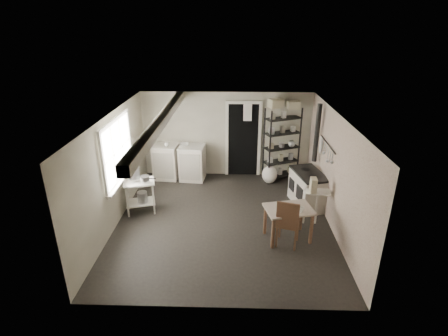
{
  "coord_description": "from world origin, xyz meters",
  "views": [
    {
      "loc": [
        0.21,
        -6.52,
        3.96
      ],
      "look_at": [
        0.0,
        0.3,
        1.1
      ],
      "focal_mm": 28.0,
      "sensor_mm": 36.0,
      "label": 1
    }
  ],
  "objects_px": {
    "stove": "(308,188)",
    "work_table": "(288,222)",
    "chair": "(288,222)",
    "flour_sack": "(270,175)",
    "prep_table": "(140,195)",
    "base_cabinets": "(179,162)",
    "shelf_rack": "(282,146)",
    "stockpot": "(134,173)"
  },
  "relations": [
    {
      "from": "prep_table",
      "to": "flour_sack",
      "type": "distance_m",
      "value": 3.42
    },
    {
      "from": "shelf_rack",
      "to": "work_table",
      "type": "xyz_separation_m",
      "value": [
        -0.19,
        -2.85,
        -0.57
      ]
    },
    {
      "from": "stockpot",
      "to": "shelf_rack",
      "type": "distance_m",
      "value": 3.89
    },
    {
      "from": "chair",
      "to": "shelf_rack",
      "type": "bearing_deg",
      "value": 103.05
    },
    {
      "from": "stockpot",
      "to": "flour_sack",
      "type": "bearing_deg",
      "value": 27.22
    },
    {
      "from": "shelf_rack",
      "to": "chair",
      "type": "bearing_deg",
      "value": -118.44
    },
    {
      "from": "base_cabinets",
      "to": "stove",
      "type": "height_order",
      "value": "base_cabinets"
    },
    {
      "from": "prep_table",
      "to": "flour_sack",
      "type": "relative_size",
      "value": 1.55
    },
    {
      "from": "flour_sack",
      "to": "base_cabinets",
      "type": "bearing_deg",
      "value": 174.07
    },
    {
      "from": "stockpot",
      "to": "chair",
      "type": "xyz_separation_m",
      "value": [
        3.19,
        -1.16,
        -0.45
      ]
    },
    {
      "from": "stockpot",
      "to": "chair",
      "type": "bearing_deg",
      "value": -19.91
    },
    {
      "from": "chair",
      "to": "flour_sack",
      "type": "bearing_deg",
      "value": 108.94
    },
    {
      "from": "prep_table",
      "to": "shelf_rack",
      "type": "bearing_deg",
      "value": 29.43
    },
    {
      "from": "prep_table",
      "to": "shelf_rack",
      "type": "relative_size",
      "value": 0.38
    },
    {
      "from": "base_cabinets",
      "to": "shelf_rack",
      "type": "bearing_deg",
      "value": 6.13
    },
    {
      "from": "shelf_rack",
      "to": "stockpot",
      "type": "bearing_deg",
      "value": -175.63
    },
    {
      "from": "prep_table",
      "to": "chair",
      "type": "xyz_separation_m",
      "value": [
        3.11,
        -1.16,
        0.08
      ]
    },
    {
      "from": "stockpot",
      "to": "stove",
      "type": "relative_size",
      "value": 0.25
    },
    {
      "from": "flour_sack",
      "to": "prep_table",
      "type": "bearing_deg",
      "value": -152.16
    },
    {
      "from": "stockpot",
      "to": "chair",
      "type": "relative_size",
      "value": 0.26
    },
    {
      "from": "base_cabinets",
      "to": "work_table",
      "type": "height_order",
      "value": "base_cabinets"
    },
    {
      "from": "stove",
      "to": "work_table",
      "type": "relative_size",
      "value": 1.17
    },
    {
      "from": "work_table",
      "to": "flour_sack",
      "type": "relative_size",
      "value": 1.84
    },
    {
      "from": "shelf_rack",
      "to": "stove",
      "type": "bearing_deg",
      "value": -96.72
    },
    {
      "from": "stove",
      "to": "chair",
      "type": "height_order",
      "value": "chair"
    },
    {
      "from": "flour_sack",
      "to": "stockpot",
      "type": "bearing_deg",
      "value": -152.78
    },
    {
      "from": "flour_sack",
      "to": "stove",
      "type": "bearing_deg",
      "value": -56.73
    },
    {
      "from": "base_cabinets",
      "to": "chair",
      "type": "height_order",
      "value": "chair"
    },
    {
      "from": "base_cabinets",
      "to": "flour_sack",
      "type": "distance_m",
      "value": 2.44
    },
    {
      "from": "base_cabinets",
      "to": "shelf_rack",
      "type": "height_order",
      "value": "shelf_rack"
    },
    {
      "from": "prep_table",
      "to": "work_table",
      "type": "height_order",
      "value": "prep_table"
    },
    {
      "from": "shelf_rack",
      "to": "work_table",
      "type": "distance_m",
      "value": 2.91
    },
    {
      "from": "shelf_rack",
      "to": "prep_table",
      "type": "bearing_deg",
      "value": -175.04
    },
    {
      "from": "base_cabinets",
      "to": "work_table",
      "type": "relative_size",
      "value": 1.62
    },
    {
      "from": "shelf_rack",
      "to": "stove",
      "type": "height_order",
      "value": "shelf_rack"
    },
    {
      "from": "base_cabinets",
      "to": "flour_sack",
      "type": "height_order",
      "value": "base_cabinets"
    },
    {
      "from": "work_table",
      "to": "flour_sack",
      "type": "bearing_deg",
      "value": 92.6
    },
    {
      "from": "stockpot",
      "to": "base_cabinets",
      "type": "relative_size",
      "value": 0.18
    },
    {
      "from": "prep_table",
      "to": "chair",
      "type": "height_order",
      "value": "chair"
    },
    {
      "from": "chair",
      "to": "flour_sack",
      "type": "height_order",
      "value": "chair"
    },
    {
      "from": "base_cabinets",
      "to": "chair",
      "type": "distance_m",
      "value": 3.91
    },
    {
      "from": "prep_table",
      "to": "stockpot",
      "type": "xyz_separation_m",
      "value": [
        -0.08,
        -0.0,
        0.54
      ]
    }
  ]
}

